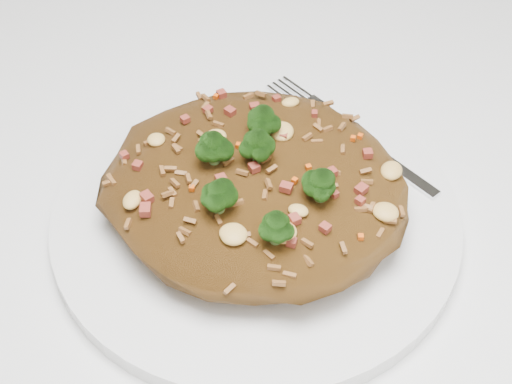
# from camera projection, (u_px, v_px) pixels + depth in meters

# --- Properties ---
(dining_table) EXTENTS (1.20, 0.80, 0.75)m
(dining_table) POSITION_uv_depth(u_px,v_px,m) (348.00, 288.00, 0.55)
(dining_table) COLOR white
(dining_table) RESTS_ON ground
(plate) EXTENTS (0.27, 0.27, 0.01)m
(plate) POSITION_uv_depth(u_px,v_px,m) (256.00, 215.00, 0.48)
(plate) COLOR white
(plate) RESTS_ON dining_table
(fried_rice) EXTENTS (0.20, 0.18, 0.07)m
(fried_rice) POSITION_uv_depth(u_px,v_px,m) (256.00, 177.00, 0.45)
(fried_rice) COLOR brown
(fried_rice) RESTS_ON plate
(fork) EXTENTS (0.15, 0.10, 0.00)m
(fork) POSITION_uv_depth(u_px,v_px,m) (357.00, 140.00, 0.51)
(fork) COLOR silver
(fork) RESTS_ON plate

